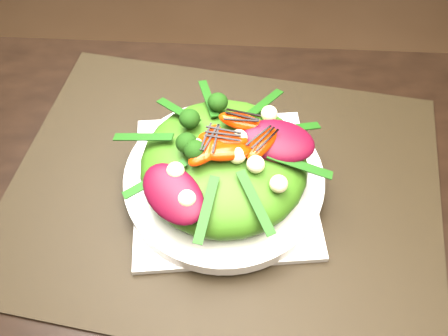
# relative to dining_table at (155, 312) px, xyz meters

# --- Properties ---
(dining_table) EXTENTS (1.60, 0.90, 0.75)m
(dining_table) POSITION_rel_dining_table_xyz_m (0.00, 0.00, 0.00)
(dining_table) COLOR black
(dining_table) RESTS_ON floor
(placemat) EXTENTS (0.62, 0.50, 0.00)m
(placemat) POSITION_rel_dining_table_xyz_m (0.07, 0.16, 0.02)
(placemat) COLOR black
(placemat) RESTS_ON dining_table
(plate_base) EXTENTS (0.26, 0.26, 0.01)m
(plate_base) POSITION_rel_dining_table_xyz_m (0.07, 0.16, 0.03)
(plate_base) COLOR silver
(plate_base) RESTS_ON placemat
(salad_bowl) EXTENTS (0.30, 0.30, 0.02)m
(salad_bowl) POSITION_rel_dining_table_xyz_m (0.07, 0.16, 0.04)
(salad_bowl) COLOR silver
(salad_bowl) RESTS_ON plate_base
(lettuce_mound) EXTENTS (0.23, 0.23, 0.07)m
(lettuce_mound) POSITION_rel_dining_table_xyz_m (0.07, 0.16, 0.08)
(lettuce_mound) COLOR #386813
(lettuce_mound) RESTS_ON salad_bowl
(radicchio_leaf) EXTENTS (0.09, 0.06, 0.02)m
(radicchio_leaf) POSITION_rel_dining_table_xyz_m (0.14, 0.17, 0.11)
(radicchio_leaf) COLOR #470716
(radicchio_leaf) RESTS_ON lettuce_mound
(orange_segment) EXTENTS (0.06, 0.05, 0.02)m
(orange_segment) POSITION_rel_dining_table_xyz_m (0.07, 0.18, 0.12)
(orange_segment) COLOR red
(orange_segment) RESTS_ON lettuce_mound
(broccoli_floret) EXTENTS (0.05, 0.05, 0.04)m
(broccoli_floret) POSITION_rel_dining_table_xyz_m (0.02, 0.21, 0.12)
(broccoli_floret) COLOR #103309
(broccoli_floret) RESTS_ON lettuce_mound
(macadamia_nut) EXTENTS (0.03, 0.03, 0.02)m
(macadamia_nut) POSITION_rel_dining_table_xyz_m (0.09, 0.11, 0.12)
(macadamia_nut) COLOR #C7C18C
(macadamia_nut) RESTS_ON lettuce_mound
(balsamic_drizzle) EXTENTS (0.04, 0.03, 0.00)m
(balsamic_drizzle) POSITION_rel_dining_table_xyz_m (0.07, 0.18, 0.13)
(balsamic_drizzle) COLOR black
(balsamic_drizzle) RESTS_ON orange_segment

